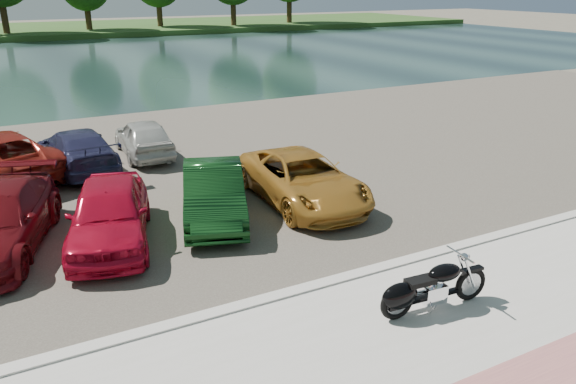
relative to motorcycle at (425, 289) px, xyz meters
name	(u,v)px	position (x,y,z in m)	size (l,w,h in m)	color
ground	(396,336)	(-0.82, -0.27, -0.56)	(200.00, 200.00, 0.00)	#595447
promenade	(436,365)	(-0.82, -1.27, -0.51)	(60.00, 6.00, 0.10)	#B1AFA7
kerb	(335,282)	(-0.82, 1.73, -0.49)	(60.00, 0.30, 0.14)	#B1AFA7
parking_lot	(192,165)	(-0.82, 10.73, -0.54)	(60.00, 18.00, 0.04)	#464038
river	(69,64)	(-0.82, 39.73, -0.56)	(120.00, 40.00, 0.00)	#182B2A
far_bank	(31,30)	(-0.82, 71.73, -0.26)	(120.00, 24.00, 0.60)	#244719
motorcycle	(425,289)	(0.00, 0.00, 0.00)	(2.33, 0.75, 1.05)	black
car_4	(109,213)	(-4.44, 5.82, 0.22)	(1.75, 4.36, 1.49)	#B80C28
car_5	(214,193)	(-1.77, 6.08, 0.18)	(1.49, 4.27, 1.41)	#0E3513
car_6	(303,179)	(0.80, 5.99, 0.16)	(2.27, 4.92, 1.37)	#AF7828
car_11	(77,150)	(-4.24, 11.97, 0.15)	(1.89, 4.65, 1.35)	#27274B
car_12	(144,137)	(-1.93, 12.55, 0.14)	(1.57, 3.89, 1.33)	beige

